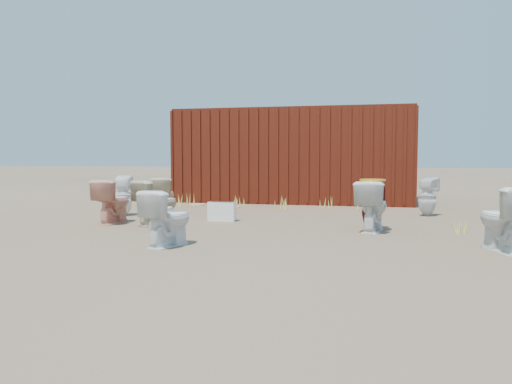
% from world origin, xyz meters
% --- Properties ---
extents(ground, '(100.00, 100.00, 0.00)m').
position_xyz_m(ground, '(0.00, 0.00, 0.00)').
color(ground, brown).
rests_on(ground, ground).
extents(shipping_container, '(6.00, 2.40, 2.40)m').
position_xyz_m(shipping_container, '(0.00, 5.20, 1.20)').
color(shipping_container, '#4D110C').
rests_on(shipping_container, ground).
extents(toilet_front_a, '(0.38, 0.66, 0.67)m').
position_xyz_m(toilet_front_a, '(-1.16, -0.95, 0.34)').
color(toilet_front_a, white).
rests_on(toilet_front_a, ground).
extents(toilet_front_pink, '(0.49, 0.79, 0.78)m').
position_xyz_m(toilet_front_pink, '(-2.46, -0.03, 0.39)').
color(toilet_front_pink, '#F7AB8F').
rests_on(toilet_front_pink, ground).
extents(toilet_front_c, '(0.63, 0.82, 0.74)m').
position_xyz_m(toilet_front_c, '(-0.60, -1.95, 0.37)').
color(toilet_front_c, white).
rests_on(toilet_front_c, ground).
extents(toilet_front_maroon, '(0.44, 0.45, 0.71)m').
position_xyz_m(toilet_front_maroon, '(2.01, 0.27, 0.35)').
color(toilet_front_maroon, '#52110E').
rests_on(toilet_front_maroon, ground).
extents(toilet_front_e, '(0.69, 0.91, 0.82)m').
position_xyz_m(toilet_front_e, '(3.60, -1.39, 0.41)').
color(toilet_front_e, white).
rests_on(toilet_front_e, ground).
extents(toilet_back_a, '(0.46, 0.46, 0.81)m').
position_xyz_m(toilet_back_a, '(-2.83, 1.04, 0.41)').
color(toilet_back_a, white).
rests_on(toilet_back_a, ground).
extents(toilet_back_beige_left, '(0.57, 0.81, 0.75)m').
position_xyz_m(toilet_back_beige_left, '(-2.22, 1.65, 0.37)').
color(toilet_back_beige_left, beige).
rests_on(toilet_back_beige_left, ground).
extents(toilet_back_beige_right, '(0.76, 0.88, 0.78)m').
position_xyz_m(toilet_back_beige_right, '(-1.58, -0.12, 0.39)').
color(toilet_back_beige_right, beige).
rests_on(toilet_back_beige_right, ground).
extents(toilet_back_yellowlid, '(0.59, 0.85, 0.80)m').
position_xyz_m(toilet_back_yellowlid, '(2.02, -0.02, 0.40)').
color(toilet_back_yellowlid, white).
rests_on(toilet_back_yellowlid, ground).
extents(toilet_back_e, '(0.49, 0.49, 0.78)m').
position_xyz_m(toilet_back_e, '(3.09, 2.37, 0.39)').
color(toilet_back_e, white).
rests_on(toilet_back_e, ground).
extents(yellow_lid, '(0.40, 0.51, 0.02)m').
position_xyz_m(yellow_lid, '(2.02, -0.02, 0.81)').
color(yellow_lid, orange).
rests_on(yellow_lid, toilet_back_yellowlid).
extents(loose_tank, '(0.50, 0.20, 0.35)m').
position_xyz_m(loose_tank, '(-0.66, 0.70, 0.17)').
color(loose_tank, white).
rests_on(loose_tank, ground).
extents(loose_lid_near, '(0.54, 0.60, 0.02)m').
position_xyz_m(loose_lid_near, '(-1.14, 3.07, 0.01)').
color(loose_lid_near, '#C8B891').
rests_on(loose_lid_near, ground).
extents(loose_lid_far, '(0.49, 0.56, 0.02)m').
position_xyz_m(loose_lid_far, '(-2.14, 3.50, 0.01)').
color(loose_lid_far, beige).
rests_on(loose_lid_far, ground).
extents(weed_clump_a, '(0.36, 0.36, 0.30)m').
position_xyz_m(weed_clump_a, '(-2.22, 2.91, 0.15)').
color(weed_clump_a, '#C6C34F').
rests_on(weed_clump_a, ground).
extents(weed_clump_b, '(0.32, 0.32, 0.28)m').
position_xyz_m(weed_clump_b, '(0.07, 2.97, 0.14)').
color(weed_clump_b, '#C6C34F').
rests_on(weed_clump_b, ground).
extents(weed_clump_c, '(0.36, 0.36, 0.33)m').
position_xyz_m(weed_clump_c, '(1.90, 2.93, 0.17)').
color(weed_clump_c, '#C6C34F').
rests_on(weed_clump_c, ground).
extents(weed_clump_d, '(0.30, 0.30, 0.25)m').
position_xyz_m(weed_clump_d, '(-1.10, 3.50, 0.12)').
color(weed_clump_d, '#C6C34F').
rests_on(weed_clump_d, ground).
extents(weed_clump_e, '(0.34, 0.34, 0.29)m').
position_xyz_m(weed_clump_e, '(1.00, 3.50, 0.14)').
color(weed_clump_e, '#C6C34F').
rests_on(weed_clump_e, ground).
extents(weed_clump_f, '(0.28, 0.28, 0.23)m').
position_xyz_m(weed_clump_f, '(3.37, 0.02, 0.11)').
color(weed_clump_f, '#C6C34F').
rests_on(weed_clump_f, ground).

